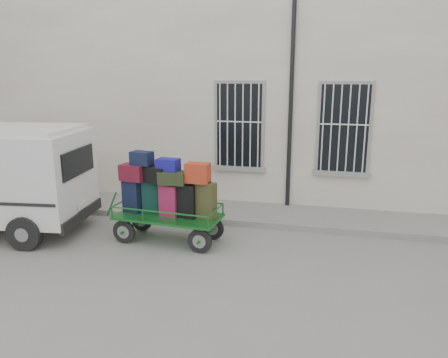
% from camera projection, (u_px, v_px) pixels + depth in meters
% --- Properties ---
extents(ground, '(80.00, 80.00, 0.00)m').
position_uv_depth(ground, '(230.00, 249.00, 9.27)').
color(ground, slate).
rests_on(ground, ground).
extents(building, '(24.00, 5.15, 6.00)m').
position_uv_depth(building, '(267.00, 93.00, 13.75)').
color(building, beige).
rests_on(building, ground).
extents(sidewalk, '(24.00, 1.70, 0.15)m').
position_uv_depth(sidewalk, '(248.00, 213.00, 11.33)').
color(sidewalk, gray).
rests_on(sidewalk, ground).
extents(luggage_cart, '(2.74, 1.23, 1.98)m').
position_uv_depth(luggage_cart, '(166.00, 196.00, 9.46)').
color(luggage_cart, black).
rests_on(luggage_cart, ground).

